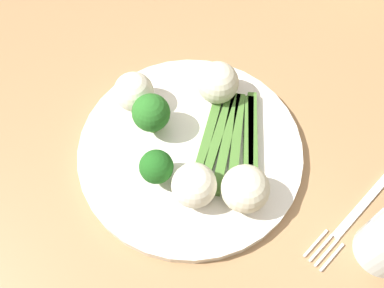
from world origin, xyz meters
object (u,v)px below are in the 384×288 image
object	(u,v)px
chair	(317,3)
cauliflower_near_center	(194,185)
dining_table	(217,209)
asparagus_bundle	(231,141)
broccoli_right	(156,167)
fork	(351,218)
cauliflower_mid	(245,189)
plate	(192,149)
broccoli_outer_edge	(151,113)
cauliflower_near_fork	(218,83)
cauliflower_back_right	(136,90)

from	to	relation	value
chair	cauliflower_near_center	bearing A→B (deg)	111.31
dining_table	asparagus_bundle	bearing A→B (deg)	-63.45
chair	cauliflower_near_center	xyz separation A→B (m)	(-0.19, 0.64, 0.28)
chair	broccoli_right	world-z (taller)	chair
fork	cauliflower_mid	bearing A→B (deg)	-53.83
plate	broccoli_right	xyz separation A→B (m)	(0.00, 0.06, 0.04)
broccoli_outer_edge	plate	bearing A→B (deg)	-165.73
plate	cauliflower_near_fork	world-z (taller)	cauliflower_near_fork
broccoli_right	cauliflower_back_right	bearing A→B (deg)	-31.64
cauliflower_near_center	fork	bearing A→B (deg)	-144.82
broccoli_outer_edge	fork	distance (m)	0.28
asparagus_bundle	cauliflower_near_fork	size ratio (longest dim) A/B	2.88
dining_table	cauliflower_near_fork	bearing A→B (deg)	-45.22
chair	cauliflower_back_right	xyz separation A→B (m)	(-0.03, 0.59, 0.28)
asparagus_bundle	cauliflower_near_center	distance (m)	0.09
asparagus_bundle	cauliflower_near_center	xyz separation A→B (m)	(-0.01, 0.09, 0.02)
dining_table	cauliflower_mid	size ratio (longest dim) A/B	18.89
broccoli_right	cauliflower_near_center	world-z (taller)	cauliflower_near_center
dining_table	asparagus_bundle	size ratio (longest dim) A/B	6.63
dining_table	cauliflower_near_fork	size ratio (longest dim) A/B	19.10
dining_table	cauliflower_back_right	distance (m)	0.22
dining_table	cauliflower_near_center	bearing A→B (deg)	80.47
broccoli_right	fork	world-z (taller)	broccoli_right
cauliflower_back_right	cauliflower_mid	bearing A→B (deg)	176.62
asparagus_bundle	broccoli_right	xyz separation A→B (m)	(0.04, 0.10, 0.02)
asparagus_bundle	fork	world-z (taller)	asparagus_bundle
cauliflower_mid	fork	size ratio (longest dim) A/B	0.35
dining_table	broccoli_right	distance (m)	0.18
dining_table	broccoli_outer_edge	distance (m)	0.20
cauliflower_near_fork	cauliflower_mid	bearing A→B (deg)	143.19
broccoli_outer_edge	cauliflower_back_right	world-z (taller)	broccoli_outer_edge
asparagus_bundle	cauliflower_back_right	bearing A→B (deg)	-107.93
broccoli_outer_edge	cauliflower_near_fork	size ratio (longest dim) A/B	1.06
broccoli_outer_edge	cauliflower_mid	xyz separation A→B (m)	(-0.15, -0.00, -0.01)
dining_table	cauliflower_near_fork	world-z (taller)	cauliflower_near_fork
broccoli_outer_edge	cauliflower_near_fork	xyz separation A→B (m)	(-0.03, -0.10, -0.01)
broccoli_right	chair	bearing A→B (deg)	-78.15
broccoli_outer_edge	cauliflower_back_right	size ratio (longest dim) A/B	1.13
broccoli_outer_edge	cauliflower_near_fork	world-z (taller)	broccoli_outer_edge
chair	broccoli_outer_edge	bearing A→B (deg)	102.61
plate	cauliflower_mid	xyz separation A→B (m)	(-0.10, 0.01, 0.04)
plate	fork	size ratio (longest dim) A/B	1.79
broccoli_outer_edge	cauliflower_near_fork	bearing A→B (deg)	-105.69
chair	cauliflower_near_fork	distance (m)	0.59
broccoli_right	cauliflower_mid	size ratio (longest dim) A/B	0.89
broccoli_outer_edge	fork	world-z (taller)	broccoli_outer_edge
cauliflower_near_center	cauliflower_near_fork	size ratio (longest dim) A/B	0.95
cauliflower_mid	fork	distance (m)	0.14
cauliflower_mid	cauliflower_near_fork	distance (m)	0.16
fork	cauliflower_back_right	bearing A→B (deg)	-76.08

